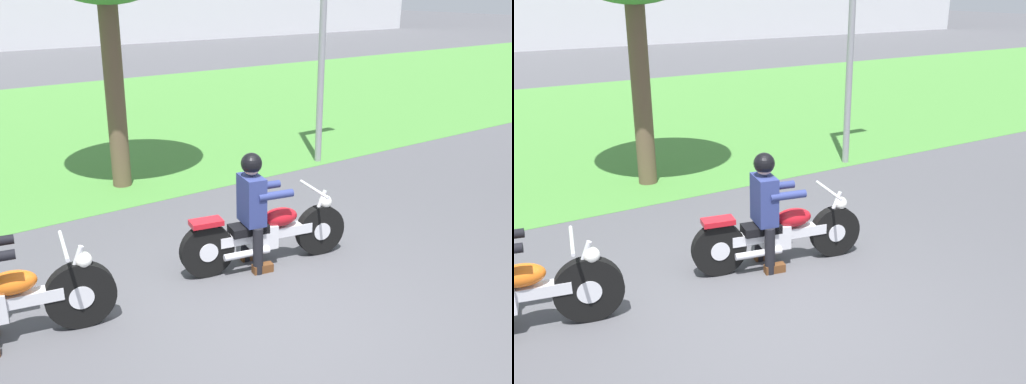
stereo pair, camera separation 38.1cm
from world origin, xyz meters
TOP-DOWN VIEW (x-y plane):
  - ground at (0.00, 0.00)m, footprint 120.00×120.00m
  - grass_verge at (0.00, 9.55)m, footprint 60.00×12.00m
  - motorcycle_lead at (0.60, 0.92)m, footprint 2.06×0.72m
  - rider_lead at (0.43, 0.96)m, footprint 0.61×0.53m

SIDE VIEW (x-z plane):
  - ground at x=0.00m, z-range 0.00..0.00m
  - grass_verge at x=0.00m, z-range 0.00..0.01m
  - motorcycle_lead at x=0.60m, z-range -0.05..0.82m
  - rider_lead at x=0.43m, z-range 0.12..1.51m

